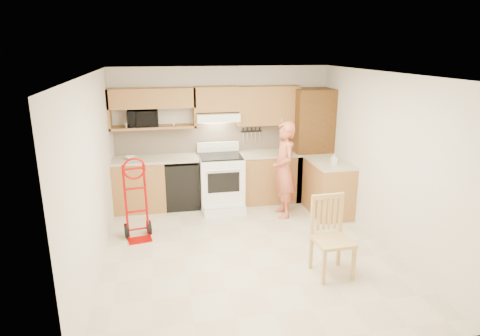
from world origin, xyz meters
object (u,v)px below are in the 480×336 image
object	(u,v)px
microwave	(143,118)
person	(284,170)
range	(221,177)
hand_truck	(137,203)
dining_chair	(333,238)

from	to	relation	value
microwave	person	size ratio (longest dim) A/B	0.32
range	person	size ratio (longest dim) A/B	0.69
range	hand_truck	xyz separation A→B (m)	(-1.44, -1.04, 0.01)
range	person	distance (m)	1.18
dining_chair	range	bearing A→B (deg)	108.92
range	hand_truck	bearing A→B (deg)	-144.09
microwave	range	bearing A→B (deg)	-16.10
range	hand_truck	size ratio (longest dim) A/B	0.99
microwave	dining_chair	size ratio (longest dim) A/B	0.51
microwave	person	world-z (taller)	microwave
dining_chair	hand_truck	bearing A→B (deg)	145.09
hand_truck	dining_chair	xyz separation A→B (m)	(2.48, -1.55, -0.06)
microwave	person	bearing A→B (deg)	-23.52
range	person	world-z (taller)	person
microwave	dining_chair	bearing A→B (deg)	-53.02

